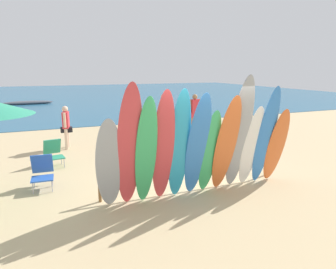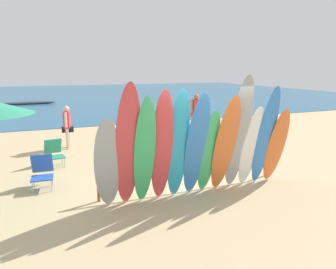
{
  "view_description": "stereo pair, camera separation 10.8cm",
  "coord_description": "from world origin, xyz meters",
  "px_view_note": "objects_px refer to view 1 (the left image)",
  "views": [
    {
      "loc": [
        -3.21,
        -6.32,
        2.88
      ],
      "look_at": [
        0.0,
        1.58,
        1.01
      ],
      "focal_mm": 32.43,
      "sensor_mm": 36.0,
      "label": 1
    },
    {
      "loc": [
        -3.11,
        -6.36,
        2.88
      ],
      "look_at": [
        0.0,
        1.58,
        1.01
      ],
      "focal_mm": 32.43,
      "sensor_mm": 36.0,
      "label": 2
    }
  ],
  "objects_px": {
    "surfboard_red_3": "(163,147)",
    "surfboard_white_9": "(251,146)",
    "surfboard_grey_0": "(109,164)",
    "distant_boat": "(28,103)",
    "surfboard_teal_4": "(179,145)",
    "beach_chair_blue": "(42,171)",
    "beach_chair_red": "(54,152)",
    "surfboard_green_6": "(210,152)",
    "surfboard_grey_8": "(239,134)",
    "surfboard_green_2": "(146,152)",
    "beachgoer_strolling": "(195,110)",
    "surfboard_rack": "(192,165)",
    "surfboard_blue_10": "(266,137)",
    "beachgoer_midbeach": "(66,124)",
    "surfboard_orange_7": "(226,144)",
    "surfboard_blue_5": "(198,146)",
    "beachgoer_photographing": "(182,109)",
    "surfboard_orange_11": "(276,146)",
    "surfboard_red_1": "(130,147)",
    "beachgoer_by_water": "(163,109)"
  },
  "relations": [
    {
      "from": "surfboard_blue_5",
      "to": "beach_chair_red",
      "type": "bearing_deg",
      "value": 125.32
    },
    {
      "from": "surfboard_green_2",
      "to": "surfboard_teal_4",
      "type": "distance_m",
      "value": 0.78
    },
    {
      "from": "surfboard_rack",
      "to": "surfboard_blue_10",
      "type": "height_order",
      "value": "surfboard_blue_10"
    },
    {
      "from": "surfboard_red_1",
      "to": "surfboard_orange_11",
      "type": "xyz_separation_m",
      "value": [
        3.8,
        0.04,
        -0.35
      ]
    },
    {
      "from": "surfboard_grey_0",
      "to": "surfboard_orange_7",
      "type": "bearing_deg",
      "value": 3.03
    },
    {
      "from": "surfboard_grey_0",
      "to": "beachgoer_strolling",
      "type": "distance_m",
      "value": 8.4
    },
    {
      "from": "surfboard_grey_8",
      "to": "beachgoer_midbeach",
      "type": "relative_size",
      "value": 1.81
    },
    {
      "from": "surfboard_green_6",
      "to": "beachgoer_midbeach",
      "type": "height_order",
      "value": "surfboard_green_6"
    },
    {
      "from": "surfboard_blue_5",
      "to": "surfboard_white_9",
      "type": "relative_size",
      "value": 1.18
    },
    {
      "from": "surfboard_rack",
      "to": "surfboard_teal_4",
      "type": "distance_m",
      "value": 1.04
    },
    {
      "from": "beach_chair_blue",
      "to": "beach_chair_red",
      "type": "bearing_deg",
      "value": 82.65
    },
    {
      "from": "beach_chair_blue",
      "to": "surfboard_green_2",
      "type": "bearing_deg",
      "value": -40.47
    },
    {
      "from": "surfboard_orange_7",
      "to": "beachgoer_by_water",
      "type": "height_order",
      "value": "surfboard_orange_7"
    },
    {
      "from": "surfboard_teal_4",
      "to": "surfboard_grey_8",
      "type": "bearing_deg",
      "value": 0.15
    },
    {
      "from": "surfboard_teal_4",
      "to": "beachgoer_photographing",
      "type": "bearing_deg",
      "value": 65.89
    },
    {
      "from": "surfboard_red_3",
      "to": "surfboard_white_9",
      "type": "bearing_deg",
      "value": 5.52
    },
    {
      "from": "surfboard_green_2",
      "to": "beachgoer_strolling",
      "type": "xyz_separation_m",
      "value": [
        4.52,
        6.65,
        -0.19
      ]
    },
    {
      "from": "surfboard_grey_0",
      "to": "beach_chair_red",
      "type": "bearing_deg",
      "value": 111.04
    },
    {
      "from": "surfboard_blue_5",
      "to": "surfboard_green_6",
      "type": "bearing_deg",
      "value": 7.53
    },
    {
      "from": "beach_chair_red",
      "to": "surfboard_blue_10",
      "type": "bearing_deg",
      "value": -46.35
    },
    {
      "from": "surfboard_orange_7",
      "to": "surfboard_orange_11",
      "type": "distance_m",
      "value": 1.53
    },
    {
      "from": "surfboard_grey_0",
      "to": "surfboard_blue_5",
      "type": "bearing_deg",
      "value": 2.54
    },
    {
      "from": "surfboard_grey_8",
      "to": "surfboard_red_1",
      "type": "bearing_deg",
      "value": -175.33
    },
    {
      "from": "surfboard_green_6",
      "to": "surfboard_white_9",
      "type": "relative_size",
      "value": 0.99
    },
    {
      "from": "surfboard_blue_5",
      "to": "beachgoer_midbeach",
      "type": "xyz_separation_m",
      "value": [
        -2.41,
        5.64,
        -0.3
      ]
    },
    {
      "from": "surfboard_orange_7",
      "to": "distant_boat",
      "type": "bearing_deg",
      "value": 100.04
    },
    {
      "from": "surfboard_blue_10",
      "to": "beach_chair_blue",
      "type": "bearing_deg",
      "value": 158.38
    },
    {
      "from": "surfboard_teal_4",
      "to": "surfboard_grey_8",
      "type": "relative_size",
      "value": 0.89
    },
    {
      "from": "surfboard_white_9",
      "to": "surfboard_grey_8",
      "type": "bearing_deg",
      "value": -175.14
    },
    {
      "from": "surfboard_blue_10",
      "to": "beachgoer_photographing",
      "type": "height_order",
      "value": "surfboard_blue_10"
    },
    {
      "from": "beach_chair_red",
      "to": "distant_boat",
      "type": "height_order",
      "value": "beach_chair_red"
    },
    {
      "from": "surfboard_green_6",
      "to": "surfboard_orange_7",
      "type": "xyz_separation_m",
      "value": [
        0.38,
        -0.08,
        0.16
      ]
    },
    {
      "from": "surfboard_white_9",
      "to": "distant_boat",
      "type": "xyz_separation_m",
      "value": [
        -5.89,
        21.29,
        -0.88
      ]
    },
    {
      "from": "surfboard_green_6",
      "to": "surfboard_grey_0",
      "type": "bearing_deg",
      "value": 175.93
    },
    {
      "from": "beach_chair_blue",
      "to": "beachgoer_midbeach",
      "type": "bearing_deg",
      "value": 80.11
    },
    {
      "from": "surfboard_orange_7",
      "to": "beach_chair_blue",
      "type": "bearing_deg",
      "value": 150.75
    },
    {
      "from": "surfboard_grey_8",
      "to": "surfboard_blue_10",
      "type": "xyz_separation_m",
      "value": [
        0.78,
        0.01,
        -0.13
      ]
    },
    {
      "from": "beach_chair_red",
      "to": "surfboard_orange_7",
      "type": "bearing_deg",
      "value": -54.29
    },
    {
      "from": "surfboard_teal_4",
      "to": "beach_chair_blue",
      "type": "xyz_separation_m",
      "value": [
        -2.82,
        1.88,
        -0.82
      ]
    },
    {
      "from": "surfboard_grey_0",
      "to": "distant_boat",
      "type": "distance_m",
      "value": 21.42
    },
    {
      "from": "surfboard_red_1",
      "to": "surfboard_grey_8",
      "type": "relative_size",
      "value": 0.96
    },
    {
      "from": "surfboard_green_6",
      "to": "beachgoer_photographing",
      "type": "xyz_separation_m",
      "value": [
        2.9,
        7.76,
        -0.09
      ]
    },
    {
      "from": "surfboard_grey_8",
      "to": "beachgoer_photographing",
      "type": "relative_size",
      "value": 1.78
    },
    {
      "from": "surfboard_grey_0",
      "to": "surfboard_orange_11",
      "type": "bearing_deg",
      "value": 4.78
    },
    {
      "from": "surfboard_teal_4",
      "to": "surfboard_green_6",
      "type": "distance_m",
      "value": 0.81
    },
    {
      "from": "surfboard_rack",
      "to": "surfboard_blue_5",
      "type": "distance_m",
      "value": 0.86
    },
    {
      "from": "surfboard_green_6",
      "to": "surfboard_red_1",
      "type": "bearing_deg",
      "value": 178.86
    },
    {
      "from": "surfboard_red_3",
      "to": "beachgoer_photographing",
      "type": "bearing_deg",
      "value": 66.57
    },
    {
      "from": "surfboard_orange_7",
      "to": "surfboard_white_9",
      "type": "bearing_deg",
      "value": 3.8
    },
    {
      "from": "surfboard_blue_5",
      "to": "surfboard_green_6",
      "type": "xyz_separation_m",
      "value": [
        0.34,
        0.07,
        -0.2
      ]
    }
  ]
}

